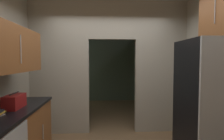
{
  "coord_description": "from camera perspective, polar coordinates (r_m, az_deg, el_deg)",
  "views": [
    {
      "loc": [
        -0.15,
        -2.45,
        1.57
      ],
      "look_at": [
        0.03,
        0.74,
        1.4
      ],
      "focal_mm": 28.84,
      "sensor_mm": 36.0,
      "label": 1
    }
  ],
  "objects": [
    {
      "name": "adjoining_room_shell",
      "position": [
        5.98,
        -1.72,
        1.62
      ],
      "size": [
        3.35,
        3.16,
        2.83
      ],
      "color": "slate",
      "rests_on": "ground"
    },
    {
      "name": "upper_cabinet_counterside",
      "position": [
        2.63,
        -30.57,
        5.75
      ],
      "size": [
        0.36,
        1.54,
        0.6
      ],
      "color": "brown"
    },
    {
      "name": "kitchen_partition",
      "position": [
        3.88,
        -1.22,
        2.47
      ],
      "size": [
        3.35,
        0.12,
        2.83
      ],
      "color": "#ADA899",
      "rests_on": "ground"
    },
    {
      "name": "boombox",
      "position": [
        2.77,
        -28.65,
        -8.76
      ],
      "size": [
        0.19,
        0.34,
        0.21
      ],
      "color": "maroon",
      "rests_on": "lower_cabinet_run"
    },
    {
      "name": "refrigerator",
      "position": [
        2.69,
        29.36,
        -11.43
      ],
      "size": [
        0.75,
        0.75,
        1.83
      ],
      "color": "black",
      "rests_on": "ground"
    }
  ]
}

